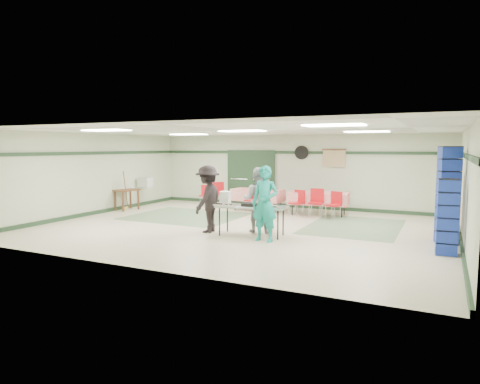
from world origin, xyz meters
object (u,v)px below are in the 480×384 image
at_px(chair_b, 298,200).
at_px(chair_d, 254,197).
at_px(volunteer_grey, 258,200).
at_px(printer_table, 127,193).
at_px(dining_table_b, 258,195).
at_px(serving_table, 251,208).
at_px(crate_stack_blue_a, 448,196).
at_px(volunteer_dark, 208,199).
at_px(broom, 126,190).
at_px(chair_loose_a, 219,191).
at_px(office_printer, 145,182).
at_px(dining_table_a, 319,198).
at_px(crate_stack_red, 447,205).
at_px(chair_a, 316,200).
at_px(chair_loose_b, 205,193).
at_px(chair_c, 335,202).
at_px(crate_stack_blue_b, 447,217).
at_px(volunteer_teal, 265,204).

distance_m(chair_b, chair_d, 1.56).
height_order(volunteer_grey, printer_table, volunteer_grey).
relative_size(volunteer_grey, dining_table_b, 0.93).
bearing_deg(serving_table, crate_stack_blue_a, 6.94).
height_order(volunteer_dark, broom, volunteer_dark).
xyz_separation_m(chair_loose_a, office_printer, (-2.46, -1.31, 0.36)).
relative_size(dining_table_b, chair_d, 2.11).
bearing_deg(serving_table, office_printer, 144.56).
xyz_separation_m(dining_table_b, chair_loose_a, (-1.81, 0.47, -0.01)).
xyz_separation_m(dining_table_a, crate_stack_red, (3.83, -2.02, 0.25)).
distance_m(volunteer_dark, crate_stack_red, 6.07).
xyz_separation_m(dining_table_b, chair_a, (2.29, -0.56, -0.00)).
distance_m(serving_table, dining_table_a, 4.07).
bearing_deg(broom, volunteer_grey, -7.49).
height_order(chair_b, chair_loose_b, chair_b).
bearing_deg(dining_table_a, chair_c, -45.37).
bearing_deg(chair_b, chair_loose_b, -172.39).
bearing_deg(crate_stack_blue_b, office_printer, 162.84).
distance_m(chair_a, office_printer, 6.57).
distance_m(chair_a, crate_stack_red, 4.03).
relative_size(chair_loose_a, crate_stack_blue_a, 0.40).
bearing_deg(chair_a, crate_stack_blue_b, -46.44).
bearing_deg(dining_table_a, volunteer_grey, -105.87).
distance_m(chair_loose_a, chair_loose_b, 0.52).
height_order(dining_table_b, office_printer, office_printer).
xyz_separation_m(dining_table_b, crate_stack_blue_a, (6.03, -2.92, 0.56)).
bearing_deg(broom, printer_table, -17.63).
distance_m(volunteer_dark, chair_d, 3.54).
bearing_deg(dining_table_b, chair_c, -7.84).
height_order(volunteer_teal, dining_table_a, volunteer_teal).
bearing_deg(volunteer_dark, crate_stack_blue_a, 97.06).
xyz_separation_m(chair_loose_a, crate_stack_blue_b, (7.84, -4.49, 0.24)).
bearing_deg(chair_b, printer_table, -147.75).
distance_m(dining_table_b, crate_stack_blue_b, 7.25).
bearing_deg(volunteer_grey, office_printer, -32.60).
height_order(dining_table_b, printer_table, dining_table_b).
bearing_deg(office_printer, printer_table, -94.79).
distance_m(serving_table, crate_stack_blue_b, 4.47).
height_order(volunteer_grey, office_printer, volunteer_grey).
height_order(volunteer_dark, chair_d, volunteer_dark).
bearing_deg(volunteer_dark, office_printer, -129.67).
bearing_deg(chair_c, volunteer_teal, -79.12).
bearing_deg(volunteer_teal, chair_loose_b, 137.62).
distance_m(volunteer_dark, printer_table, 5.09).
height_order(dining_table_a, chair_b, chair_b).
relative_size(volunteer_grey, crate_stack_blue_b, 1.08).
distance_m(volunteer_grey, dining_table_b, 3.87).
distance_m(dining_table_a, broom, 6.81).
height_order(dining_table_b, crate_stack_red, crate_stack_red).
xyz_separation_m(chair_c, chair_loose_b, (-5.17, 0.85, -0.04)).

